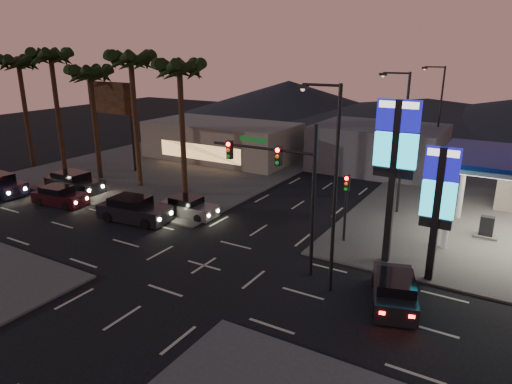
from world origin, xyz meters
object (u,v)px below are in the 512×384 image
Objects in this scene: car_lane_a_mid at (60,196)px; car_lane_b_front at (189,207)px; traffic_signal_mast at (283,175)px; car_lane_b_rear at (69,181)px; pylon_sign_tall at (395,150)px; car_lane_a_front at (134,210)px; car_lane_b_mid at (75,183)px; suv_station at (394,290)px; pylon_sign_short at (439,195)px.

car_lane_b_front is (10.18, 3.04, -0.02)m from car_lane_a_mid.
car_lane_a_mid is (-19.64, 0.83, -4.57)m from traffic_signal_mast.
car_lane_a_mid is 1.03× the size of car_lane_b_rear.
pylon_sign_tall reaches higher than traffic_signal_mast.
car_lane_a_mid reaches higher than car_lane_b_rear.
car_lane_a_front is 1.19× the size of car_lane_a_mid.
suv_station is (27.58, -4.25, -0.09)m from car_lane_b_mid.
car_lane_a_mid is 0.95× the size of suv_station.
car_lane_b_front is (2.69, 2.69, -0.14)m from car_lane_a_front.
traffic_signal_mast is 1.50× the size of car_lane_a_front.
car_lane_b_mid is 1.49m from car_lane_b_rear.
car_lane_a_front is (-16.89, -2.33, -5.61)m from pylon_sign_tall.
car_lane_a_mid is (-26.88, -1.68, -4.00)m from pylon_sign_short.
car_lane_b_mid is (-9.17, 2.41, -0.00)m from car_lane_a_front.
car_lane_a_front is 1.22× the size of car_lane_b_rear.
pylon_sign_short is 1.56× the size of car_lane_a_mid.
suv_station is (15.72, -4.53, 0.04)m from car_lane_b_front.
car_lane_b_mid is at bearing -19.80° from car_lane_b_rear.
car_lane_b_rear is at bearing 178.77° from pylon_sign_tall.
pylon_sign_short is at bearing -2.18° from car_lane_b_mid.
car_lane_b_front is at bearing 175.34° from pylon_sign_short.
pylon_sign_short is 1.35× the size of car_lane_b_mid.
pylon_sign_short is 17.23m from car_lane_b_front.
pylon_sign_tall is at bearing 6.27° from car_lane_a_mid.
pylon_sign_tall reaches higher than suv_station.
suv_station reaches higher than car_lane_b_rear.
traffic_signal_mast reaches higher than car_lane_b_front.
car_lane_b_front is 13.26m from car_lane_b_rear.
suv_station is (6.26, -0.65, -4.54)m from traffic_signal_mast.
car_lane_b_front is 16.36m from suv_station.
car_lane_a_mid is at bearing 176.71° from suv_station.
car_lane_a_mid is at bearing -173.73° from pylon_sign_tall.
pylon_sign_short reaches higher than car_lane_b_mid.
pylon_sign_short is 27.23m from car_lane_a_mid.
car_lane_a_front is 7.51m from car_lane_a_mid.
car_lane_a_front is at bearing -14.73° from car_lane_b_mid.
pylon_sign_tall is at bearing 110.07° from suv_station.
car_lane_a_front is 10.97m from car_lane_b_rear.
pylon_sign_tall is 1.29× the size of pylon_sign_short.
pylon_sign_short is at bearing 72.83° from suv_station.
pylon_sign_tall is at bearing 36.52° from traffic_signal_mast.
pylon_sign_tall is 2.06× the size of car_lane_b_rear.
pylon_sign_tall is 6.02m from traffic_signal_mast.
car_lane_a_front is at bearing 2.69° from car_lane_a_mid.
car_lane_b_front is 0.82× the size of car_lane_b_mid.
car_lane_b_front is at bearing 163.93° from suv_station.
traffic_signal_mast is at bearing -22.28° from car_lane_b_front.
car_lane_b_mid reaches higher than suv_station.
car_lane_a_front reaches higher than car_lane_b_rear.
traffic_signal_mast is 12.99m from car_lane_a_front.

